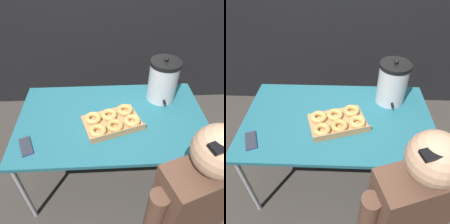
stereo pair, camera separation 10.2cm
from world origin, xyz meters
TOP-DOWN VIEW (x-y plane):
  - ground_plane at (0.00, 0.00)m, footprint 12.00×12.00m
  - folding_table at (0.00, 0.00)m, footprint 1.38×0.82m
  - donut_box at (-0.00, -0.06)m, footprint 0.46×0.38m
  - coffee_urn at (0.40, 0.22)m, footprint 0.23×0.26m
  - cell_phone at (-0.57, -0.24)m, footprint 0.12×0.17m
  - person_seated at (0.39, -0.65)m, footprint 0.53×0.32m

SIDE VIEW (x-z plane):
  - ground_plane at x=0.00m, z-range 0.00..0.00m
  - person_seated at x=0.39m, z-range -0.02..1.23m
  - folding_table at x=0.00m, z-range 0.32..1.04m
  - cell_phone at x=-0.57m, z-range 0.72..0.73m
  - donut_box at x=0.00m, z-range 0.72..0.77m
  - coffee_urn at x=0.40m, z-range 0.71..1.07m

